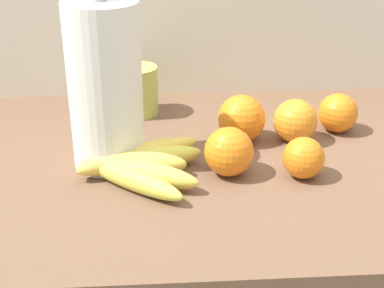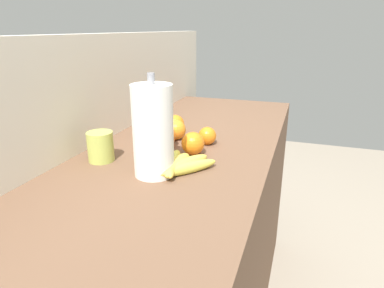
{
  "view_description": "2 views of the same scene",
  "coord_description": "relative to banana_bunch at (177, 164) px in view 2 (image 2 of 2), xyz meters",
  "views": [
    {
      "loc": [
        -0.18,
        -0.82,
        1.34
      ],
      "look_at": [
        -0.13,
        -0.03,
        0.96
      ],
      "focal_mm": 52.64,
      "sensor_mm": 36.0,
      "label": 1
    },
    {
      "loc": [
        -1.06,
        -0.39,
        1.32
      ],
      "look_at": [
        -0.13,
        -0.07,
        0.98
      ],
      "focal_mm": 31.28,
      "sensor_mm": 36.0,
      "label": 2
    }
  ],
  "objects": [
    {
      "name": "orange_back_right",
      "position": [
        0.14,
        -0.0,
        0.02
      ],
      "size": [
        0.08,
        0.08,
        0.08
      ],
      "primitive_type": "sphere",
      "color": "orange",
      "rests_on": "counter"
    },
    {
      "name": "banana_bunch",
      "position": [
        0.0,
        0.0,
        0.0
      ],
      "size": [
        0.21,
        0.21,
        0.04
      ],
      "color": "#D8D24C",
      "rests_on": "counter"
    },
    {
      "name": "orange_front",
      "position": [
        0.36,
        0.15,
        0.02
      ],
      "size": [
        0.07,
        0.07,
        0.07
      ],
      "primitive_type": "sphere",
      "color": "orange",
      "rests_on": "counter"
    },
    {
      "name": "counter",
      "position": [
        0.21,
        0.05,
        -0.48
      ],
      "size": [
        1.73,
        0.62,
        0.92
      ],
      "primitive_type": "cube",
      "color": "brown",
      "rests_on": "ground"
    },
    {
      "name": "orange_far_right",
      "position": [
        0.26,
        -0.02,
        0.01
      ],
      "size": [
        0.06,
        0.06,
        0.06
      ],
      "primitive_type": "sphere",
      "color": "orange",
      "rests_on": "counter"
    },
    {
      "name": "paper_towel_roll",
      "position": [
        -0.05,
        0.05,
        0.11
      ],
      "size": [
        0.11,
        0.11,
        0.29
      ],
      "color": "white",
      "rests_on": "counter"
    },
    {
      "name": "mug",
      "position": [
        -0.0,
        0.26,
        0.03
      ],
      "size": [
        0.08,
        0.08,
        0.09
      ],
      "primitive_type": "cylinder",
      "color": "#B1BF56",
      "rests_on": "counter"
    },
    {
      "name": "wall_back",
      "position": [
        0.21,
        0.39,
        -0.29
      ],
      "size": [
        2.13,
        0.06,
        1.3
      ],
      "primitive_type": "cube",
      "color": "silver",
      "rests_on": "ground"
    },
    {
      "name": "orange_back_left",
      "position": [
        0.27,
        0.11,
        0.02
      ],
      "size": [
        0.08,
        0.08,
        0.08
      ],
      "primitive_type": "sphere",
      "color": "orange",
      "rests_on": "counter"
    },
    {
      "name": "orange_center",
      "position": [
        0.18,
        0.12,
        0.02
      ],
      "size": [
        0.08,
        0.08,
        0.08
      ],
      "primitive_type": "sphere",
      "color": "orange",
      "rests_on": "counter"
    }
  ]
}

